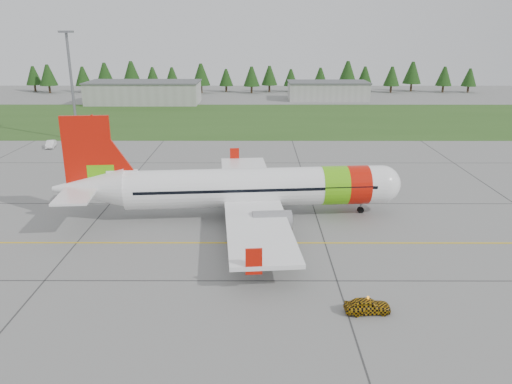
{
  "coord_description": "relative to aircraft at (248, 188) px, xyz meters",
  "views": [
    {
      "loc": [
        3.15,
        -38.12,
        20.3
      ],
      "look_at": [
        3.05,
        12.73,
        3.86
      ],
      "focal_mm": 35.0,
      "sensor_mm": 36.0,
      "label": 1
    }
  ],
  "objects": [
    {
      "name": "ground",
      "position": [
        -2.1,
        -15.65,
        -3.42
      ],
      "size": [
        320.0,
        320.0,
        0.0
      ],
      "primitive_type": "plane",
      "color": "gray",
      "rests_on": "ground"
    },
    {
      "name": "hangar_east",
      "position": [
        22.9,
        102.35,
        -0.82
      ],
      "size": [
        24.0,
        12.0,
        5.2
      ],
      "primitive_type": "cube",
      "color": "#A8A8A3",
      "rests_on": "ground"
    },
    {
      "name": "treeline",
      "position": [
        -2.1,
        122.35,
        1.58
      ],
      "size": [
        160.0,
        8.0,
        10.0
      ],
      "primitive_type": null,
      "color": "#1C3F14",
      "rests_on": "ground"
    },
    {
      "name": "hangar_west",
      "position": [
        -32.1,
        94.35,
        -0.42
      ],
      "size": [
        32.0,
        14.0,
        6.0
      ],
      "primitive_type": "cube",
      "color": "#A8A8A3",
      "rests_on": "ground"
    },
    {
      "name": "grass_strip",
      "position": [
        -2.1,
        66.35,
        -3.4
      ],
      "size": [
        320.0,
        50.0,
        0.03
      ],
      "primitive_type": "cube",
      "color": "#30561E",
      "rests_on": "ground"
    },
    {
      "name": "service_van",
      "position": [
        -36.69,
        35.53,
        -1.48
      ],
      "size": [
        1.58,
        1.52,
        3.88
      ],
      "primitive_type": "imported",
      "rotation": [
        0.0,
        0.0,
        0.2
      ],
      "color": "white",
      "rests_on": "ground"
    },
    {
      "name": "taxi_guideline",
      "position": [
        -2.1,
        -7.65,
        -3.4
      ],
      "size": [
        120.0,
        0.25,
        0.02
      ],
      "primitive_type": "cube",
      "color": "gold",
      "rests_on": "ground"
    },
    {
      "name": "follow_me_car",
      "position": [
        9.39,
        -20.65,
        -1.68
      ],
      "size": [
        1.28,
        1.48,
        3.48
      ],
      "primitive_type": "imported",
      "rotation": [
        0.0,
        0.0,
        1.64
      ],
      "color": "#CC910B",
      "rests_on": "ground"
    },
    {
      "name": "aircraft",
      "position": [
        0.0,
        0.0,
        0.0
      ],
      "size": [
        39.11,
        36.16,
        11.85
      ],
      "rotation": [
        0.0,
        0.0,
        0.09
      ],
      "color": "white",
      "rests_on": "ground"
    },
    {
      "name": "floodlight_mast",
      "position": [
        -34.1,
        42.35,
        6.58
      ],
      "size": [
        0.5,
        0.5,
        20.0
      ],
      "primitive_type": "cylinder",
      "color": "slate",
      "rests_on": "ground"
    }
  ]
}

